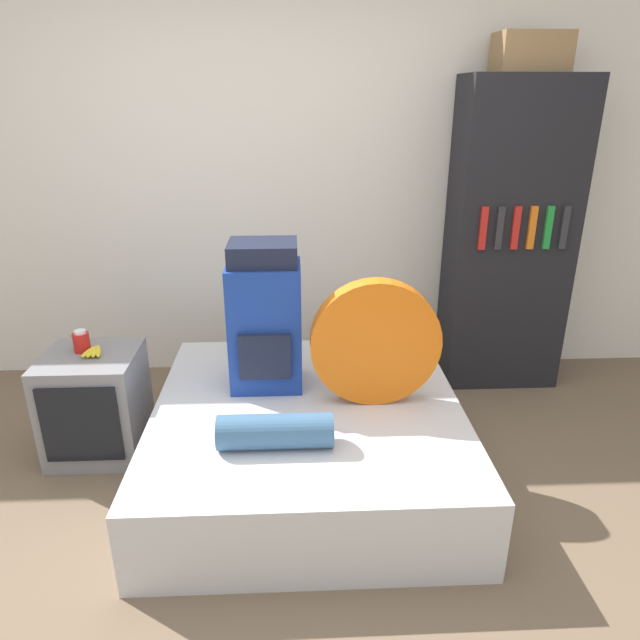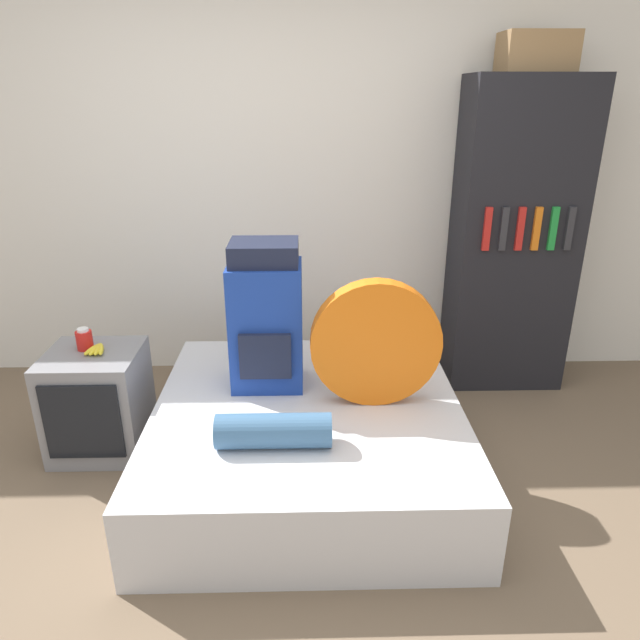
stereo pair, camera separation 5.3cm
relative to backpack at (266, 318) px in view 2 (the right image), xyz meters
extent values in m
plane|color=brown|center=(0.01, -0.87, -0.76)|extent=(16.00, 16.00, 0.00)
cube|color=white|center=(0.01, 1.03, 0.54)|extent=(8.00, 0.05, 2.60)
cube|color=silver|center=(0.21, -0.23, -0.57)|extent=(1.51, 1.57, 0.39)
cube|color=navy|center=(0.00, 0.00, -0.04)|extent=(0.37, 0.29, 0.66)
cube|color=#191E33|center=(0.00, 0.02, 0.34)|extent=(0.34, 0.27, 0.11)
cube|color=#191E33|center=(0.00, -0.16, -0.14)|extent=(0.26, 0.03, 0.24)
cylinder|color=orange|center=(0.54, -0.20, -0.06)|extent=(0.63, 0.10, 0.63)
cylinder|color=#3D668E|center=(0.06, -0.59, -0.30)|extent=(0.50, 0.15, 0.15)
cube|color=gray|center=(-0.92, 0.00, -0.47)|extent=(0.48, 0.45, 0.57)
cube|color=black|center=(-0.92, -0.23, -0.46)|extent=(0.38, 0.02, 0.41)
cylinder|color=red|center=(-0.96, 0.05, -0.14)|extent=(0.08, 0.08, 0.10)
cylinder|color=white|center=(-0.96, 0.05, -0.08)|extent=(0.06, 0.06, 0.02)
ellipsoid|color=yellow|center=(-0.91, 0.01, -0.17)|extent=(0.07, 0.15, 0.03)
ellipsoid|color=yellow|center=(-0.89, 0.01, -0.17)|extent=(0.05, 0.14, 0.03)
ellipsoid|color=yellow|center=(-0.88, 0.01, -0.17)|extent=(0.05, 0.14, 0.03)
ellipsoid|color=yellow|center=(-0.87, 0.01, -0.17)|extent=(0.07, 0.15, 0.03)
cube|color=black|center=(1.51, 0.78, 0.21)|extent=(0.73, 0.40, 1.93)
cube|color=red|center=(1.27, 0.57, 0.32)|extent=(0.04, 0.02, 0.26)
cube|color=#2D2D33|center=(1.37, 0.57, 0.32)|extent=(0.04, 0.02, 0.26)
cube|color=red|center=(1.46, 0.57, 0.32)|extent=(0.04, 0.02, 0.26)
cube|color=orange|center=(1.56, 0.57, 0.32)|extent=(0.04, 0.02, 0.26)
cube|color=#1E8E38|center=(1.66, 0.57, 0.32)|extent=(0.04, 0.02, 0.26)
cube|color=#2D2D33|center=(1.76, 0.57, 0.32)|extent=(0.04, 0.02, 0.26)
cube|color=#99754C|center=(1.52, 0.81, 1.28)|extent=(0.40, 0.27, 0.22)
camera|label=1|loc=(0.15, -2.70, 1.07)|focal=32.00mm
camera|label=2|loc=(0.21, -2.70, 1.07)|focal=32.00mm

